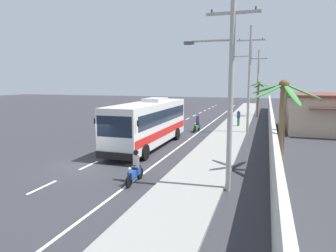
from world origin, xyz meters
TOP-DOWN VIEW (x-y plane):
  - ground_plane at (0.00, 0.00)m, footprint 160.00×160.00m
  - sidewalk_kerb at (6.80, 10.00)m, footprint 3.20×90.00m
  - lane_markings at (2.39, 14.73)m, footprint 3.95×71.00m
  - boundary_wall at (10.60, 14.00)m, footprint 0.24×60.00m
  - coach_bus_foreground at (1.52, 6.28)m, footprint 3.04×11.29m
  - motorcycle_beside_bus at (3.53, 14.39)m, footprint 0.56×1.96m
  - motorcycle_trailing at (3.99, -1.84)m, footprint 0.56×1.96m
  - pedestrian_near_kerb at (7.26, 18.72)m, footprint 0.36×0.36m
  - utility_pole_nearest at (8.52, -1.53)m, footprint 3.33×0.24m
  - utility_pole_mid at (8.42, 14.78)m, footprint 3.16×0.24m
  - utility_pole_far at (8.79, 31.08)m, footprint 2.42×0.24m
  - palm_nearest at (10.97, 2.23)m, footprint 3.79×3.76m
  - palm_second at (9.01, 29.01)m, footprint 2.75×2.54m

SIDE VIEW (x-z plane):
  - ground_plane at x=0.00m, z-range 0.00..0.00m
  - lane_markings at x=2.39m, z-range 0.00..0.01m
  - sidewalk_kerb at x=6.80m, z-range 0.00..0.14m
  - motorcycle_beside_bus at x=3.53m, z-range -0.16..1.50m
  - motorcycle_trailing at x=3.99m, z-range -0.16..1.50m
  - pedestrian_near_kerb at x=7.26m, z-range 0.18..1.97m
  - boundary_wall at x=10.60m, z-range 0.00..2.43m
  - coach_bus_foreground at x=1.52m, z-range 0.08..3.80m
  - palm_nearest at x=10.97m, z-range 0.96..6.13m
  - palm_second at x=9.01m, z-range 1.32..6.42m
  - utility_pole_far at x=8.79m, z-range 0.22..9.77m
  - utility_pole_nearest at x=8.52m, z-range 0.28..9.94m
  - utility_pole_mid at x=8.42m, z-range 0.32..10.56m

